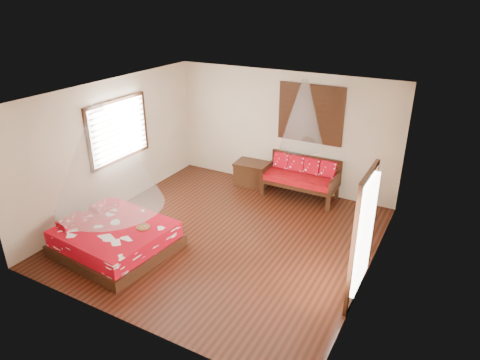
% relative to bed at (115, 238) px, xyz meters
% --- Properties ---
extents(room, '(5.54, 5.54, 2.84)m').
position_rel_bed_xyz_m(room, '(1.52, 1.40, 1.15)').
color(room, black).
rests_on(room, ground).
extents(bed, '(2.07, 1.91, 0.63)m').
position_rel_bed_xyz_m(bed, '(0.00, 0.00, 0.00)').
color(bed, black).
rests_on(bed, floor).
extents(daybed, '(1.70, 0.76, 0.94)m').
position_rel_bed_xyz_m(daybed, '(2.17, 3.77, 0.27)').
color(daybed, black).
rests_on(daybed, floor).
extents(storage_chest, '(0.87, 0.66, 0.57)m').
position_rel_bed_xyz_m(storage_chest, '(0.87, 3.85, 0.04)').
color(storage_chest, black).
rests_on(storage_chest, floor).
extents(shutter_panel, '(1.52, 0.06, 1.32)m').
position_rel_bed_xyz_m(shutter_panel, '(2.17, 4.11, 1.65)').
color(shutter_panel, black).
rests_on(shutter_panel, wall_back).
extents(window_left, '(0.10, 1.74, 1.34)m').
position_rel_bed_xyz_m(window_left, '(-1.19, 1.60, 1.45)').
color(window_left, black).
rests_on(window_left, wall_left).
extents(glazed_door, '(0.08, 1.02, 2.16)m').
position_rel_bed_xyz_m(glazed_door, '(4.23, 0.80, 0.82)').
color(glazed_door, black).
rests_on(glazed_door, floor).
extents(wine_tray, '(0.25, 0.25, 0.20)m').
position_rel_bed_xyz_m(wine_tray, '(0.51, 0.22, 0.30)').
color(wine_tray, brown).
rests_on(wine_tray, bed).
extents(mosquito_net_main, '(1.88, 1.88, 1.80)m').
position_rel_bed_xyz_m(mosquito_net_main, '(0.02, -0.00, 1.60)').
color(mosquito_net_main, silver).
rests_on(mosquito_net_main, ceiling).
extents(mosquito_net_daybed, '(0.96, 0.96, 1.50)m').
position_rel_bed_xyz_m(mosquito_net_daybed, '(2.17, 3.65, 1.75)').
color(mosquito_net_daybed, silver).
rests_on(mosquito_net_daybed, ceiling).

